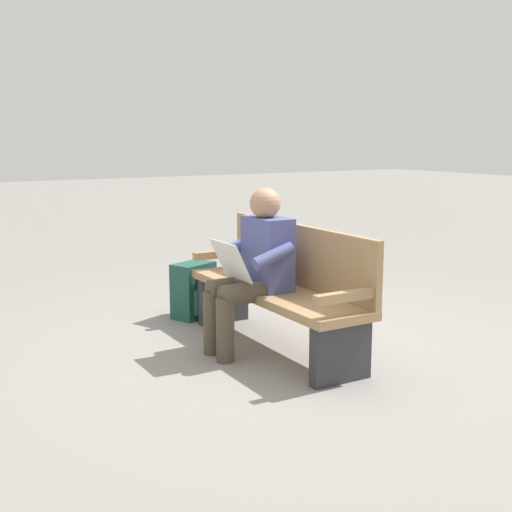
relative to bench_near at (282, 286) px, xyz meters
The scene contains 4 objects.
ground_plane 0.46m from the bench_near, 88.90° to the left, with size 40.00×40.00×0.00m, color gray.
bench_near is the anchor object (origin of this frame).
person_seated 0.29m from the bench_near, 86.44° to the left, with size 0.58×0.58×1.18m.
backpack 1.11m from the bench_near, 10.52° to the left, with size 0.36×0.42×0.47m.
Camera 1 is at (-3.91, 2.53, 1.53)m, focal length 46.21 mm.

